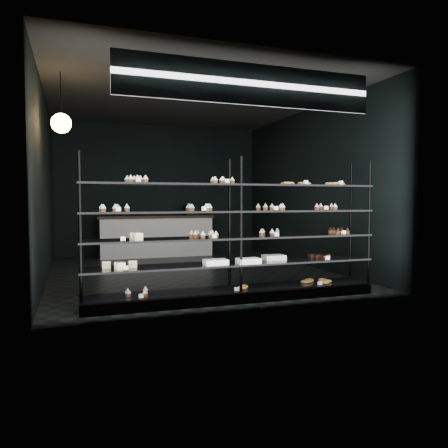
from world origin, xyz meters
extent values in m
cube|color=black|center=(0.00, 0.00, 0.01)|extent=(5.00, 6.00, 0.01)
cube|color=black|center=(0.00, 0.00, 3.20)|extent=(5.00, 6.00, 0.01)
cube|color=black|center=(0.00, 3.00, 1.60)|extent=(5.00, 0.01, 3.20)
cube|color=black|center=(0.00, -3.00, 1.60)|extent=(5.00, 0.01, 3.20)
cube|color=black|center=(-2.50, 0.00, 1.60)|extent=(0.01, 6.00, 3.20)
cube|color=black|center=(2.50, 0.00, 1.60)|extent=(0.01, 6.00, 3.20)
cube|color=black|center=(-0.02, -2.45, 0.06)|extent=(4.00, 0.50, 0.12)
cylinder|color=black|center=(-1.99, -2.67, 0.99)|extent=(0.04, 0.04, 1.85)
cylinder|color=black|center=(-1.99, -2.23, 0.99)|extent=(0.04, 0.04, 1.85)
cylinder|color=black|center=(-0.02, -2.67, 0.99)|extent=(0.04, 0.04, 1.85)
cylinder|color=black|center=(-0.02, -2.23, 0.99)|extent=(0.04, 0.04, 1.85)
cylinder|color=black|center=(1.95, -2.67, 0.99)|extent=(0.04, 0.04, 1.85)
cylinder|color=black|center=(1.95, -2.23, 0.99)|extent=(0.04, 0.04, 1.85)
cube|color=black|center=(-0.02, -2.45, 0.15)|extent=(4.00, 0.50, 0.03)
cube|color=black|center=(-0.02, -2.45, 0.50)|extent=(4.00, 0.50, 0.02)
cube|color=black|center=(-0.02, -2.45, 0.85)|extent=(4.00, 0.50, 0.02)
cube|color=black|center=(-0.02, -2.45, 1.20)|extent=(4.00, 0.50, 0.02)
cube|color=black|center=(-0.02, -2.45, 1.55)|extent=(4.00, 0.50, 0.02)
cube|color=white|center=(-1.34, -2.63, 1.59)|extent=(0.06, 0.04, 0.06)
cube|color=white|center=(-0.24, -2.63, 1.59)|extent=(0.06, 0.04, 0.06)
cube|color=white|center=(0.92, -2.63, 1.59)|extent=(0.05, 0.04, 0.06)
cube|color=white|center=(1.52, -2.63, 1.59)|extent=(0.06, 0.04, 0.06)
cube|color=white|center=(-1.56, -2.63, 1.24)|extent=(0.06, 0.04, 0.06)
cube|color=white|center=(-0.55, -2.63, 1.24)|extent=(0.05, 0.04, 0.06)
cube|color=white|center=(0.48, -2.63, 1.24)|extent=(0.06, 0.04, 0.06)
cube|color=white|center=(1.30, -2.63, 1.24)|extent=(0.06, 0.04, 0.06)
cube|color=white|center=(-1.50, -2.63, 0.89)|extent=(0.06, 0.04, 0.06)
cube|color=white|center=(-0.42, -2.63, 0.89)|extent=(0.06, 0.04, 0.06)
cube|color=white|center=(0.51, -2.63, 0.89)|extent=(0.05, 0.04, 0.06)
cube|color=white|center=(1.57, -2.63, 0.89)|extent=(0.06, 0.04, 0.06)
cube|color=white|center=(-1.51, -2.63, 0.54)|extent=(0.06, 0.04, 0.06)
cube|color=white|center=(1.32, -2.63, 0.54)|extent=(0.06, 0.04, 0.06)
cube|color=white|center=(-1.28, -2.63, 0.19)|extent=(0.06, 0.04, 0.06)
cube|color=white|center=(-0.01, -2.63, 0.19)|extent=(0.05, 0.04, 0.06)
cube|color=white|center=(1.22, -2.63, 0.19)|extent=(0.06, 0.04, 0.06)
cube|color=#0D1B45|center=(0.00, -2.92, 2.75)|extent=(3.20, 0.04, 0.45)
cube|color=white|center=(0.00, -2.94, 2.75)|extent=(3.30, 0.02, 0.50)
cylinder|color=black|center=(-2.20, -1.16, 2.89)|extent=(0.01, 0.01, 0.59)
sphere|color=#FFB059|center=(-2.20, -1.16, 2.45)|extent=(0.28, 0.28, 0.28)
cube|color=silver|center=(-0.19, 2.50, 0.46)|extent=(2.63, 0.60, 0.92)
cube|color=black|center=(-0.19, 2.50, 0.95)|extent=(2.74, 0.65, 0.06)
cube|color=black|center=(0.66, 2.50, 1.10)|extent=(0.30, 0.30, 0.25)
camera|label=1|loc=(-2.05, -7.89, 1.35)|focal=35.00mm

